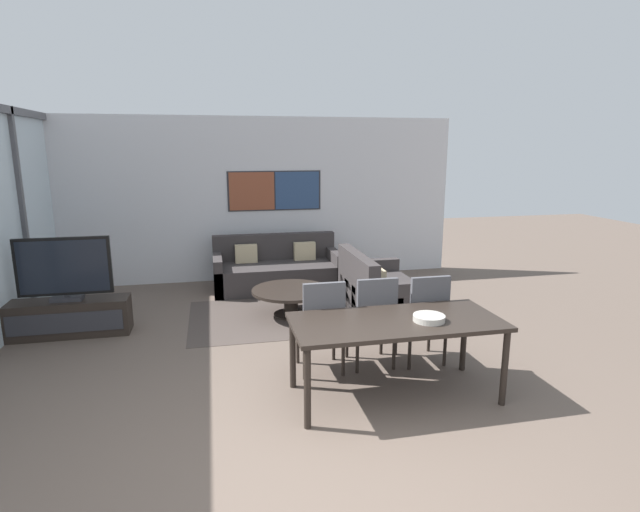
% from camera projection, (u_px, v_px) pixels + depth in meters
% --- Properties ---
extents(ground_plane, '(24.00, 24.00, 0.00)m').
position_uv_depth(ground_plane, '(320.00, 480.00, 3.51)').
color(ground_plane, brown).
extents(wall_back, '(7.28, 0.09, 2.80)m').
position_uv_depth(wall_back, '(251.00, 199.00, 8.61)').
color(wall_back, silver).
rests_on(wall_back, ground_plane).
extents(area_rug, '(2.77, 1.82, 0.01)m').
position_uv_depth(area_rug, '(291.00, 315.00, 6.94)').
color(area_rug, '#473D38').
rests_on(area_rug, ground_plane).
extents(tv_console, '(1.42, 0.41, 0.45)m').
position_uv_depth(tv_console, '(70.00, 318.00, 6.17)').
color(tv_console, black).
rests_on(tv_console, ground_plane).
extents(television, '(1.09, 0.20, 0.79)m').
position_uv_depth(television, '(64.00, 270.00, 6.04)').
color(television, '#2D2D33').
rests_on(television, tv_console).
extents(sofa_main, '(2.07, 0.94, 0.86)m').
position_uv_depth(sofa_main, '(277.00, 271.00, 8.27)').
color(sofa_main, '#383333').
rests_on(sofa_main, ground_plane).
extents(sofa_side, '(0.94, 1.51, 0.86)m').
position_uv_depth(sofa_side, '(378.00, 293.00, 7.04)').
color(sofa_side, '#383333').
rests_on(sofa_side, ground_plane).
extents(coffee_table, '(1.08, 1.08, 0.38)m').
position_uv_depth(coffee_table, '(291.00, 296.00, 6.88)').
color(coffee_table, black).
rests_on(coffee_table, ground_plane).
extents(dining_table, '(1.92, 0.86, 0.75)m').
position_uv_depth(dining_table, '(396.00, 327.00, 4.56)').
color(dining_table, black).
rests_on(dining_table, ground_plane).
extents(dining_chair_left, '(0.46, 0.46, 1.00)m').
position_uv_depth(dining_chair_left, '(322.00, 323.00, 5.06)').
color(dining_chair_left, '#4C4C51').
rests_on(dining_chair_left, ground_plane).
extents(dining_chair_centre, '(0.46, 0.46, 1.00)m').
position_uv_depth(dining_chair_centre, '(373.00, 318.00, 5.21)').
color(dining_chair_centre, '#4C4C51').
rests_on(dining_chair_centre, ground_plane).
extents(dining_chair_right, '(0.46, 0.46, 1.00)m').
position_uv_depth(dining_chair_right, '(424.00, 315.00, 5.29)').
color(dining_chair_right, '#4C4C51').
rests_on(dining_chair_right, ground_plane).
extents(fruit_bowl, '(0.29, 0.29, 0.06)m').
position_uv_depth(fruit_bowl, '(429.00, 318.00, 4.50)').
color(fruit_bowl, '#B7B2A8').
rests_on(fruit_bowl, dining_table).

